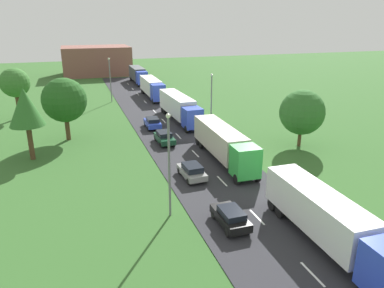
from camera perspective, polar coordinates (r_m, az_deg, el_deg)
name	(u,v)px	position (r m, az deg, el deg)	size (l,w,h in m)	color
road	(228,188)	(34.27, 5.63, -6.76)	(10.00, 140.00, 0.06)	#2B2B30
lane_marking_centre	(236,195)	(32.83, 6.87, -7.95)	(0.16, 124.25, 0.01)	white
truck_lead	(328,220)	(26.67, 20.49, -10.97)	(2.70, 12.88, 3.48)	blue
truck_second	(223,142)	(39.83, 4.90, 0.25)	(2.76, 13.36, 3.52)	green
truck_third	(179,107)	(55.70, -2.01, 5.83)	(2.82, 13.94, 3.73)	blue
truck_fourth	(152,87)	(72.89, -6.24, 8.83)	(2.60, 12.75, 3.56)	blue
truck_fifth	(138,74)	(90.21, -8.42, 10.70)	(2.52, 11.68, 3.65)	blue
car_second	(231,217)	(28.04, 6.03, -11.20)	(1.84, 3.95, 1.42)	black
car_third	(192,171)	(35.64, -0.01, -4.22)	(2.00, 4.02, 1.46)	gray
car_fourth	(164,137)	(45.71, -4.32, 1.06)	(1.91, 4.16, 1.46)	#19472D
car_fifth	(153,122)	(52.32, -6.17, 3.35)	(1.97, 4.10, 1.51)	blue
lamppost_second	(169,161)	(27.75, -3.59, -2.64)	(0.36, 0.36, 8.35)	slate
lamppost_third	(211,97)	(52.27, 3.04, 7.28)	(0.36, 0.36, 7.60)	slate
lamppost_fourth	(110,78)	(69.83, -12.63, 10.04)	(0.36, 0.36, 8.11)	slate
tree_birch	(25,108)	(42.91, -24.52, 5.16)	(3.72, 3.72, 7.99)	#513823
tree_maple	(15,83)	(62.75, -25.89, 8.55)	(4.45, 4.45, 7.79)	#513823
tree_pine	(302,112)	(45.70, 16.77, 4.74)	(5.38, 5.38, 6.94)	#513823
tree_ash	(64,100)	(48.69, -19.27, 6.46)	(5.54, 5.54, 7.97)	#513823
distant_building	(96,61)	(106.80, -14.67, 12.46)	(17.88, 13.13, 7.60)	brown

